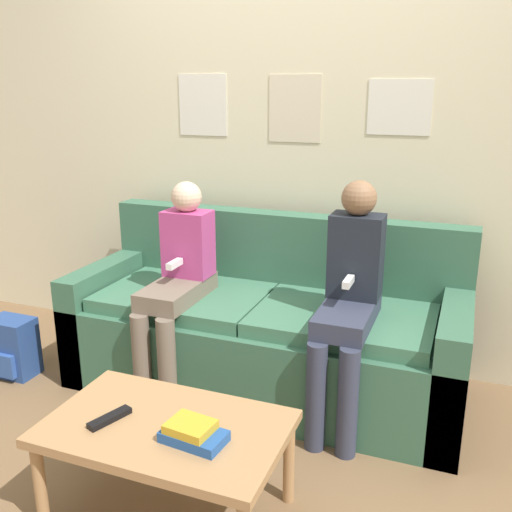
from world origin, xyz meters
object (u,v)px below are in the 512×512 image
(couch, at_px, (265,332))
(person_right, at_px, (349,295))
(backpack, at_px, (13,348))
(person_left, at_px, (177,279))
(coffee_table, at_px, (167,435))
(tv_remote, at_px, (110,418))

(couch, relative_size, person_right, 1.76)
(backpack, bearing_deg, person_left, 12.24)
(coffee_table, bearing_deg, backpack, 154.40)
(person_right, xyz_separation_m, backpack, (-1.81, -0.21, -0.48))
(tv_remote, xyz_separation_m, backpack, (-1.14, 0.70, -0.23))
(person_left, xyz_separation_m, person_right, (0.87, 0.01, 0.03))
(couch, xyz_separation_m, backpack, (-1.34, -0.40, -0.14))
(coffee_table, relative_size, person_left, 0.80)
(person_right, bearing_deg, coffee_table, -118.69)
(couch, relative_size, backpack, 6.12)
(couch, height_order, coffee_table, couch)
(person_left, xyz_separation_m, tv_remote, (0.21, -0.90, -0.22))
(person_left, bearing_deg, person_right, 0.53)
(coffee_table, bearing_deg, couch, 90.13)
(person_right, distance_m, tv_remote, 1.16)
(person_left, relative_size, person_right, 0.95)
(couch, bearing_deg, backpack, -163.41)
(person_left, bearing_deg, couch, 25.90)
(coffee_table, xyz_separation_m, person_left, (-0.41, 0.85, 0.27))
(couch, bearing_deg, person_right, -21.80)
(couch, distance_m, person_left, 0.55)
(person_left, distance_m, backpack, 1.06)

